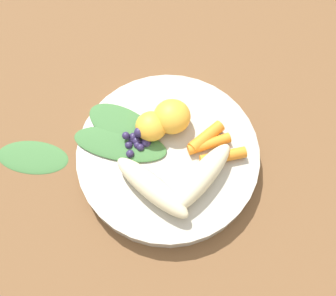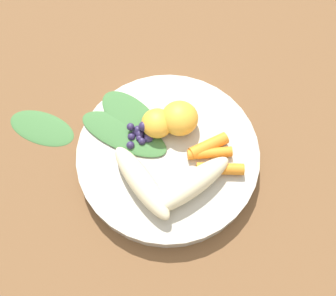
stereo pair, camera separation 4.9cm
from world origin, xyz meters
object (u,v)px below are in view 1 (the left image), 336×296
at_px(orange_segment_near, 151,126).
at_px(kale_leaf_stray, 32,157).
at_px(banana_peeled_left, 201,177).
at_px(banana_peeled_right, 152,187).
at_px(bowl, 168,155).

xyz_separation_m(orange_segment_near, kale_leaf_stray, (0.04, 0.17, -0.04)).
bearing_deg(banana_peeled_left, orange_segment_near, 81.29).
bearing_deg(kale_leaf_stray, banana_peeled_left, 176.82).
relative_size(banana_peeled_left, banana_peeled_right, 1.00).
xyz_separation_m(banana_peeled_left, banana_peeled_right, (0.01, 0.06, 0.00)).
height_order(banana_peeled_right, kale_leaf_stray, banana_peeled_right).
bearing_deg(bowl, banana_peeled_left, -159.32).
bearing_deg(banana_peeled_right, orange_segment_near, 132.24).
height_order(orange_segment_near, kale_leaf_stray, orange_segment_near).
relative_size(banana_peeled_left, orange_segment_near, 2.70).
height_order(banana_peeled_left, kale_leaf_stray, banana_peeled_left).
height_order(bowl, banana_peeled_right, banana_peeled_right).
height_order(banana_peeled_right, orange_segment_near, orange_segment_near).
distance_m(banana_peeled_left, orange_segment_near, 0.10).
height_order(bowl, banana_peeled_left, banana_peeled_left).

